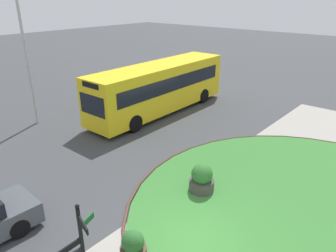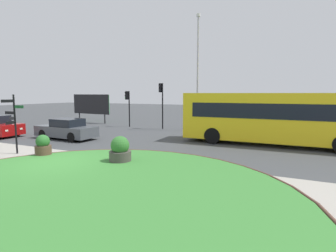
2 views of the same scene
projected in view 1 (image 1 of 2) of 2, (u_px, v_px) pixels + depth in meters
The scene contains 7 objects.
ground at pixel (192, 242), 10.04m from camera, with size 120.00×120.00×0.00m, color #3D3F42.
grass_island at pixel (324, 219), 11.01m from camera, with size 13.60×13.60×0.10m, color #387A33.
grass_kerb_ring at pixel (324, 219), 11.01m from camera, with size 13.91×13.91×0.11m, color brown.
bus_yellow at pixel (160, 87), 20.55m from camera, with size 10.79×2.62×3.13m.
lamppost_tall at pixel (23, 37), 17.41m from camera, with size 0.32×0.32×9.48m.
planter_near_signpost at pixel (202, 180), 12.40m from camera, with size 0.98×0.98×1.22m.
planter_kerbside at pixel (133, 249), 9.12m from camera, with size 0.78×0.78×1.08m.
Camera 1 is at (-6.45, -4.55, 7.24)m, focal length 34.09 mm.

